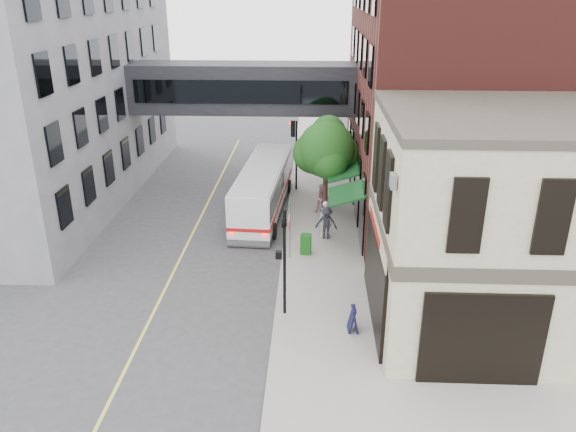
# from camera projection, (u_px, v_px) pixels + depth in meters

# --- Properties ---
(ground) EXTENTS (120.00, 120.00, 0.00)m
(ground) POSITION_uv_depth(u_px,v_px,m) (271.00, 344.00, 20.98)
(ground) COLOR #38383A
(ground) RESTS_ON ground
(sidewalk_main) EXTENTS (4.00, 60.00, 0.15)m
(sidewalk_main) POSITION_uv_depth(u_px,v_px,m) (321.00, 207.00, 33.81)
(sidewalk_main) COLOR gray
(sidewalk_main) RESTS_ON ground
(corner_building) EXTENTS (10.19, 8.12, 8.45)m
(corner_building) POSITION_uv_depth(u_px,v_px,m) (514.00, 224.00, 20.86)
(corner_building) COLOR tan
(corner_building) RESTS_ON ground
(brick_building) EXTENTS (13.76, 18.00, 14.00)m
(brick_building) POSITION_uv_depth(u_px,v_px,m) (464.00, 90.00, 31.78)
(brick_building) COLOR #4C1C17
(brick_building) RESTS_ON ground
(opposite_building) EXTENTS (14.00, 24.00, 14.00)m
(opposite_building) POSITION_uv_depth(u_px,v_px,m) (8.00, 83.00, 33.82)
(opposite_building) COLOR slate
(opposite_building) RESTS_ON ground
(skyway_bridge) EXTENTS (14.00, 3.18, 3.00)m
(skyway_bridge) POSITION_uv_depth(u_px,v_px,m) (243.00, 88.00, 35.28)
(skyway_bridge) COLOR black
(skyway_bridge) RESTS_ON ground
(traffic_signal_near) EXTENTS (0.44, 0.22, 4.60)m
(traffic_signal_near) POSITION_uv_depth(u_px,v_px,m) (284.00, 250.00, 21.68)
(traffic_signal_near) COLOR black
(traffic_signal_near) RESTS_ON sidewalk_main
(traffic_signal_far) EXTENTS (0.53, 0.28, 4.50)m
(traffic_signal_far) POSITION_uv_depth(u_px,v_px,m) (294.00, 141.00, 35.42)
(traffic_signal_far) COLOR black
(traffic_signal_far) RESTS_ON sidewalk_main
(street_sign_pole) EXTENTS (0.08, 0.75, 3.00)m
(street_sign_pole) POSITION_uv_depth(u_px,v_px,m) (290.00, 224.00, 26.70)
(street_sign_pole) COLOR gray
(street_sign_pole) RESTS_ON sidewalk_main
(street_tree) EXTENTS (3.80, 3.20, 5.60)m
(street_tree) POSITION_uv_depth(u_px,v_px,m) (326.00, 149.00, 31.62)
(street_tree) COLOR #382619
(street_tree) RESTS_ON sidewalk_main
(lane_marking) EXTENTS (0.12, 40.00, 0.01)m
(lane_marking) POSITION_uv_depth(u_px,v_px,m) (193.00, 233.00, 30.43)
(lane_marking) COLOR #D8CC4C
(lane_marking) RESTS_ON ground
(bus) EXTENTS (3.02, 10.37, 2.76)m
(bus) POSITION_uv_depth(u_px,v_px,m) (263.00, 187.00, 32.72)
(bus) COLOR silver
(bus) RESTS_ON ground
(pedestrian_a) EXTENTS (0.73, 0.51, 1.93)m
(pedestrian_a) POSITION_uv_depth(u_px,v_px,m) (326.00, 219.00, 29.35)
(pedestrian_a) COLOR silver
(pedestrian_a) RESTS_ON sidewalk_main
(pedestrian_b) EXTENTS (0.92, 0.76, 1.70)m
(pedestrian_b) POSITION_uv_depth(u_px,v_px,m) (322.00, 199.00, 32.55)
(pedestrian_b) COLOR #CE8596
(pedestrian_b) RESTS_ON sidewalk_main
(pedestrian_c) EXTENTS (1.20, 0.76, 1.76)m
(pedestrian_c) POSITION_uv_depth(u_px,v_px,m) (326.00, 223.00, 29.12)
(pedestrian_c) COLOR #22212A
(pedestrian_c) RESTS_ON sidewalk_main
(newspaper_box) EXTENTS (0.55, 0.50, 1.02)m
(newspaper_box) POSITION_uv_depth(u_px,v_px,m) (306.00, 244.00, 27.61)
(newspaper_box) COLOR #125012
(newspaper_box) RESTS_ON sidewalk_main
(sandwich_board) EXTENTS (0.40, 0.59, 1.01)m
(sandwich_board) POSITION_uv_depth(u_px,v_px,m) (353.00, 319.00, 21.39)
(sandwich_board) COLOR black
(sandwich_board) RESTS_ON sidewalk_main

